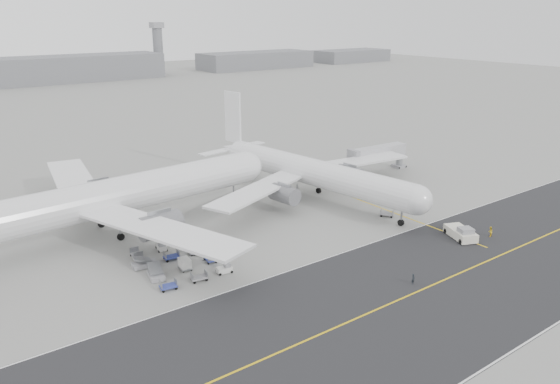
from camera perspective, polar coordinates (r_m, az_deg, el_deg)
ground at (r=85.52m, az=0.92°, el=-7.43°), size 700.00×700.00×0.00m
taxiway at (r=77.03m, az=12.29°, el=-10.96°), size 220.00×59.00×0.03m
horizon_buildings at (r=332.29m, az=-23.27°, el=10.43°), size 520.00×28.00×28.00m
control_tower at (r=358.29m, az=-12.63°, el=14.53°), size 7.00×7.00×31.25m
airliner_a at (r=98.80m, az=-17.34°, el=-0.55°), size 66.64×65.68×22.99m
airliner_b at (r=113.46m, az=3.12°, el=2.18°), size 55.93×56.91×19.70m
pushback_tug at (r=99.07m, az=18.40°, el=-4.08°), size 5.26×8.34×2.40m
jet_bridge at (r=134.30m, az=10.23°, el=3.96°), size 17.34×4.07×6.51m
gse_cluster at (r=86.42m, az=-10.54°, el=-7.47°), size 19.20×22.25×1.84m
stray_dolly at (r=106.26m, az=11.09°, el=-2.51°), size 2.66×2.90×1.52m
ground_crew_a at (r=81.24m, az=13.75°, el=-8.83°), size 0.66×0.52×1.60m
ground_crew_b at (r=101.53m, az=21.10°, el=-3.89°), size 1.05×0.93×1.82m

